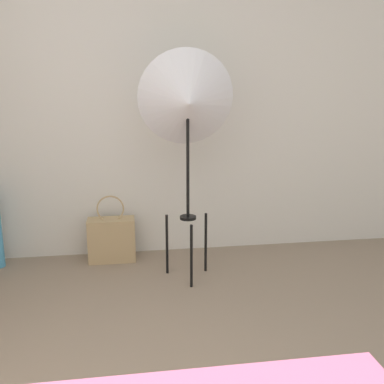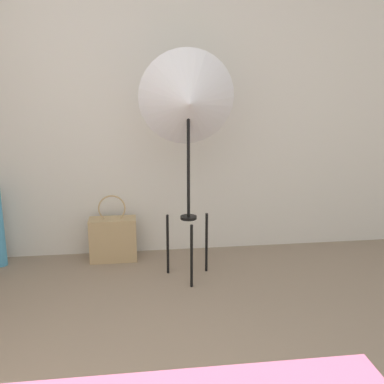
% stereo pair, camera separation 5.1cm
% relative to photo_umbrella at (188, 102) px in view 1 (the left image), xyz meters
% --- Properties ---
extents(wall_back, '(8.00, 0.05, 2.60)m').
position_rel_photo_umbrella_xyz_m(wall_back, '(-0.34, 0.59, 0.02)').
color(wall_back, silver).
rests_on(wall_back, ground_plane).
extents(photo_umbrella, '(0.67, 0.34, 1.64)m').
position_rel_photo_umbrella_xyz_m(photo_umbrella, '(0.00, 0.00, 0.00)').
color(photo_umbrella, black).
rests_on(photo_umbrella, ground_plane).
extents(tote_bag, '(0.37, 0.17, 0.54)m').
position_rel_photo_umbrella_xyz_m(tote_bag, '(-0.56, 0.40, -1.09)').
color(tote_bag, tan).
rests_on(tote_bag, ground_plane).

